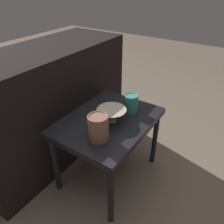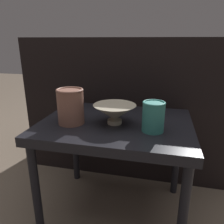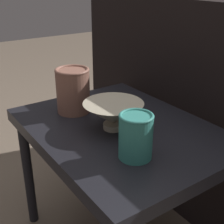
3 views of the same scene
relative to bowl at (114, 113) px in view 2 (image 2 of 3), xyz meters
name	(u,v)px [view 2 (image 2 of 3)]	position (x,y,z in m)	size (l,w,h in m)	color
ground_plane	(115,210)	(0.00, 0.03, -0.54)	(8.00, 8.00, 0.00)	#6B5B4C
table	(116,133)	(0.00, 0.03, -0.11)	(0.66, 0.50, 0.49)	black
couch_backdrop	(132,103)	(0.00, 0.57, -0.12)	(1.31, 0.50, 0.85)	black
bowl	(114,113)	(0.00, 0.00, 0.00)	(0.18, 0.18, 0.08)	#B2A88E
vase_textured_left	(71,106)	(-0.18, -0.04, 0.03)	(0.11, 0.11, 0.15)	brown
vase_colorful_right	(153,116)	(0.17, -0.05, 0.01)	(0.09, 0.09, 0.12)	teal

